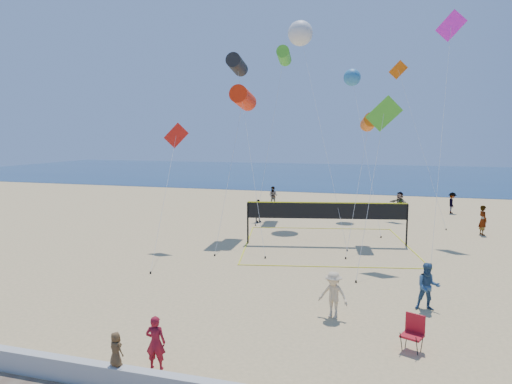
# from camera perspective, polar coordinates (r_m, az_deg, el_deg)

# --- Properties ---
(ground) EXTENTS (120.00, 120.00, 0.00)m
(ground) POSITION_cam_1_polar(r_m,az_deg,el_deg) (14.32, -1.44, -18.90)
(ground) COLOR tan
(ground) RESTS_ON ground
(ocean) EXTENTS (140.00, 50.00, 0.03)m
(ocean) POSITION_cam_1_polar(r_m,az_deg,el_deg) (74.62, 13.25, 2.14)
(ocean) COLOR navy
(ocean) RESTS_ON ground
(woman) EXTENTS (0.59, 0.44, 1.49)m
(woman) POSITION_cam_1_polar(r_m,az_deg,el_deg) (13.18, -12.44, -17.91)
(woman) COLOR maroon
(woman) RESTS_ON ground
(toddler) EXTENTS (0.49, 0.39, 0.86)m
(toddler) POSITION_cam_1_polar(r_m,az_deg,el_deg) (12.40, -17.11, -18.26)
(toddler) COLOR brown
(toddler) RESTS_ON seawall
(bystander_a) EXTENTS (0.90, 0.74, 1.73)m
(bystander_a) POSITION_cam_1_polar(r_m,az_deg,el_deg) (17.86, 20.70, -11.00)
(bystander_a) COLOR #305278
(bystander_a) RESTS_ON ground
(bystander_b) EXTENTS (1.16, 0.84, 1.62)m
(bystander_b) POSITION_cam_1_polar(r_m,az_deg,el_deg) (16.33, 9.63, -12.55)
(bystander_b) COLOR beige
(bystander_b) RESTS_ON ground
(far_person_0) EXTENTS (1.00, 0.93, 1.66)m
(far_person_0) POSITION_cam_1_polar(r_m,az_deg,el_deg) (33.01, 0.23, -2.37)
(far_person_0) COLOR gray
(far_person_0) RESTS_ON ground
(far_person_1) EXTENTS (1.60, 1.62, 1.87)m
(far_person_1) POSITION_cam_1_polar(r_m,az_deg,el_deg) (37.58, 17.50, -1.38)
(far_person_1) COLOR gray
(far_person_1) RESTS_ON ground
(far_person_2) EXTENTS (0.64, 0.80, 1.89)m
(far_person_2) POSITION_cam_1_polar(r_m,az_deg,el_deg) (32.16, 26.49, -3.17)
(far_person_2) COLOR gray
(far_person_2) RESTS_ON ground
(far_person_3) EXTENTS (0.87, 0.71, 1.68)m
(far_person_3) POSITION_cam_1_polar(r_m,az_deg,el_deg) (41.12, 2.17, -0.47)
(far_person_3) COLOR gray
(far_person_3) RESTS_ON ground
(far_person_4) EXTENTS (0.70, 1.14, 1.70)m
(far_person_4) POSITION_cam_1_polar(r_m,az_deg,el_deg) (39.96, 23.31, -1.26)
(far_person_4) COLOR gray
(far_person_4) RESTS_ON ground
(camp_chair) EXTENTS (0.73, 0.84, 1.18)m
(camp_chair) POSITION_cam_1_polar(r_m,az_deg,el_deg) (14.68, 19.09, -16.05)
(camp_chair) COLOR #AC131F
(camp_chair) RESTS_ON ground
(volleyball_net) EXTENTS (10.99, 10.87, 2.48)m
(volleyball_net) POSITION_cam_1_polar(r_m,az_deg,el_deg) (26.44, 8.81, -2.92)
(volleyball_net) COLOR black
(volleyball_net) RESTS_ON ground
(kite_0) EXTENTS (1.29, 7.21, 9.30)m
(kite_0) POSITION_cam_1_polar(r_m,az_deg,el_deg) (28.96, -1.62, 11.64)
(kite_0) COLOR red
(kite_0) RESTS_ON ground
(kite_1) EXTENTS (4.01, 6.92, 11.25)m
(kite_1) POSITION_cam_1_polar(r_m,az_deg,el_deg) (29.54, -2.38, 15.60)
(kite_1) COLOR black
(kite_1) RESTS_ON ground
(kite_2) EXTENTS (1.38, 5.78, 7.57)m
(kite_2) POSITION_cam_1_polar(r_m,az_deg,el_deg) (27.72, 13.96, 8.45)
(kite_2) COLOR #D55609
(kite_2) RESTS_ON ground
(kite_3) EXTENTS (2.02, 5.61, 6.98)m
(kite_3) POSITION_cam_1_polar(r_m,az_deg,el_deg) (25.78, -10.11, 6.09)
(kite_3) COLOR red
(kite_3) RESTS_ON ground
(kite_4) EXTENTS (1.79, 4.25, 8.20)m
(kite_4) POSITION_cam_1_polar(r_m,az_deg,el_deg) (23.24, 15.58, 8.65)
(kite_4) COLOR green
(kite_4) RESTS_ON ground
(kite_5) EXTENTS (2.10, 8.20, 13.78)m
(kite_5) POSITION_cam_1_polar(r_m,az_deg,el_deg) (31.07, 23.10, 17.43)
(kite_5) COLOR #F71FD7
(kite_5) RESTS_ON ground
(kite_6) EXTENTS (5.56, 9.60, 14.33)m
(kite_6) POSITION_cam_1_polar(r_m,az_deg,el_deg) (34.40, 5.56, 19.13)
(kite_6) COLOR silver
(kite_6) RESTS_ON ground
(kite_7) EXTENTS (3.40, 8.67, 11.33)m
(kite_7) POSITION_cam_1_polar(r_m,az_deg,el_deg) (36.81, 11.92, 13.83)
(kite_7) COLOR teal
(kite_7) RESTS_ON ground
(kite_8) EXTENTS (1.37, 6.76, 13.01)m
(kite_8) POSITION_cam_1_polar(r_m,az_deg,el_deg) (36.82, 3.52, 16.62)
(kite_8) COLOR green
(kite_8) RESTS_ON ground
(kite_9) EXTENTS (4.13, 6.00, 12.03)m
(kite_9) POSITION_cam_1_polar(r_m,az_deg,el_deg) (37.68, 17.74, 13.09)
(kite_9) COLOR #D55609
(kite_9) RESTS_ON ground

